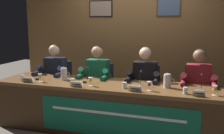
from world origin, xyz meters
name	(u,v)px	position (x,y,z in m)	size (l,w,h in m)	color
ground_plane	(112,130)	(0.00, 0.00, 0.00)	(12.00, 12.00, 0.00)	#70665B
wall_back_panelled	(134,39)	(0.00, 1.40, 1.30)	(4.73, 0.14, 2.60)	brown
conference_table	(110,101)	(0.00, -0.11, 0.51)	(3.53, 0.81, 0.73)	brown
chair_far_left	(59,87)	(-1.21, 0.59, 0.45)	(0.44, 0.45, 0.92)	black
panelist_far_left	(53,74)	(-1.21, 0.39, 0.73)	(0.51, 0.48, 1.25)	black
nameplate_far_left	(28,80)	(-1.25, -0.29, 0.77)	(0.19, 0.06, 0.08)	white
juice_glass_far_left	(40,76)	(-1.08, -0.21, 0.82)	(0.06, 0.06, 0.12)	white
water_cup_far_left	(22,78)	(-1.41, -0.20, 0.77)	(0.06, 0.06, 0.08)	silver
microphone_far_left	(38,74)	(-1.21, -0.06, 0.81)	(0.06, 0.17, 0.22)	black
chair_center_left	(100,90)	(-0.40, 0.59, 0.45)	(0.44, 0.45, 0.92)	black
panelist_center_left	(96,77)	(-0.40, 0.39, 0.73)	(0.51, 0.48, 1.25)	black
nameplate_center_left	(76,84)	(-0.42, -0.32, 0.77)	(0.17, 0.06, 0.08)	white
juice_glass_center_left	(90,80)	(-0.25, -0.22, 0.82)	(0.06, 0.06, 0.12)	white
water_cup_center_left	(73,82)	(-0.53, -0.21, 0.77)	(0.06, 0.06, 0.08)	silver
microphone_center_left	(86,77)	(-0.41, -0.03, 0.81)	(0.06, 0.17, 0.22)	black
chair_center_right	(146,94)	(0.40, 0.59, 0.45)	(0.44, 0.45, 0.92)	black
panelist_center_right	(144,80)	(0.40, 0.39, 0.73)	(0.51, 0.48, 1.25)	black
nameplate_center_right	(135,88)	(0.42, -0.31, 0.77)	(0.17, 0.06, 0.08)	white
juice_glass_center_right	(149,84)	(0.58, -0.22, 0.82)	(0.06, 0.06, 0.12)	white
water_cup_center_right	(125,86)	(0.24, -0.20, 0.77)	(0.06, 0.06, 0.08)	silver
microphone_center_right	(140,81)	(0.42, -0.04, 0.81)	(0.06, 0.17, 0.22)	black
chair_far_right	(197,98)	(1.21, 0.59, 0.45)	(0.44, 0.45, 0.92)	black
panelist_far_right	(198,84)	(1.21, 0.39, 0.73)	(0.51, 0.48, 1.25)	black
nameplate_far_right	(199,93)	(1.20, -0.29, 0.77)	(0.15, 0.06, 0.08)	white
juice_glass_far_right	(215,89)	(1.39, -0.19, 0.82)	(0.06, 0.06, 0.12)	white
water_cup_far_right	(185,91)	(1.05, -0.23, 0.77)	(0.06, 0.06, 0.08)	silver
microphone_far_right	(202,85)	(1.24, -0.01, 0.81)	(0.06, 0.17, 0.22)	black
water_pitcher_left_side	(64,74)	(-0.79, 0.01, 0.83)	(0.15, 0.10, 0.21)	silver
water_pitcher_right_side	(167,81)	(0.80, 0.02, 0.83)	(0.15, 0.10, 0.21)	silver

